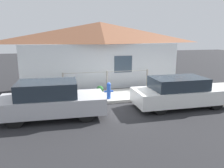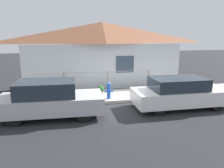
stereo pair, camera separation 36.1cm
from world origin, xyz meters
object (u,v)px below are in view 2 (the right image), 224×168
object	(u,v)px
car_right	(180,93)
fire_hydrant	(109,90)
potted_plant_near_hydrant	(100,90)
car_left	(50,99)
potted_plant_by_fence	(57,91)

from	to	relation	value
car_right	fire_hydrant	size ratio (longest dim) A/B	5.26
potted_plant_near_hydrant	car_left	bearing A→B (deg)	-135.50
car_left	potted_plant_by_fence	distance (m)	2.46
potted_plant_near_hydrant	potted_plant_by_fence	size ratio (longest dim) A/B	0.90
car_left	fire_hydrant	xyz separation A→B (m)	(2.66, 1.52, -0.16)
car_right	potted_plant_by_fence	bearing A→B (deg)	156.27
car_left	potted_plant_by_fence	world-z (taller)	car_left
fire_hydrant	potted_plant_by_fence	distance (m)	2.66
potted_plant_near_hydrant	car_right	bearing A→B (deg)	-35.79
potted_plant_near_hydrant	potted_plant_by_fence	xyz separation A→B (m)	(-2.21, 0.10, 0.02)
car_right	potted_plant_near_hydrant	distance (m)	4.01
fire_hydrant	car_left	bearing A→B (deg)	-150.34
fire_hydrant	potted_plant_near_hydrant	world-z (taller)	fire_hydrant
car_right	potted_plant_near_hydrant	xyz separation A→B (m)	(-3.24, 2.34, -0.28)
car_left	potted_plant_by_fence	size ratio (longest dim) A/B	7.85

